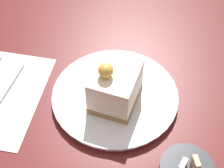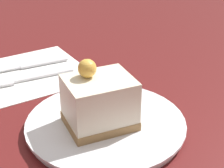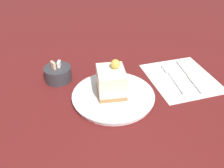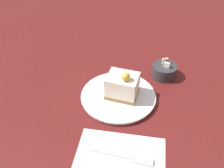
{
  "view_description": "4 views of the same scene",
  "coord_description": "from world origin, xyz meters",
  "views": [
    {
      "loc": [
        -0.04,
        0.45,
        0.55
      ],
      "look_at": [
        0.01,
        0.03,
        0.05
      ],
      "focal_mm": 60.0,
      "sensor_mm": 36.0,
      "label": 1
    },
    {
      "loc": [
        -0.36,
        0.29,
        0.31
      ],
      "look_at": [
        0.01,
        0.01,
        0.07
      ],
      "focal_mm": 60.0,
      "sensor_mm": 36.0,
      "label": 2
    },
    {
      "loc": [
        -0.2,
        -0.49,
        0.44
      ],
      "look_at": [
        -0.0,
        0.01,
        0.06
      ],
      "focal_mm": 40.0,
      "sensor_mm": 36.0,
      "label": 3
    },
    {
      "loc": [
        0.58,
        0.05,
        0.54
      ],
      "look_at": [
        0.02,
        0.01,
        0.07
      ],
      "focal_mm": 40.0,
      "sensor_mm": 36.0,
      "label": 4
    }
  ],
  "objects": [
    {
      "name": "ground_plane",
      "position": [
        0.0,
        0.0,
        0.0
      ],
      "size": [
        4.0,
        4.0,
        0.0
      ],
      "primitive_type": "plane",
      "color": "#5B1919"
    },
    {
      "name": "napkin",
      "position": [
        0.25,
        0.04,
        0.0
      ],
      "size": [
        0.21,
        0.24,
        0.0
      ],
      "rotation": [
        0.0,
        0.0,
        -0.08
      ],
      "color": "white",
      "rests_on": "ground_plane"
    },
    {
      "name": "cake_slice",
      "position": [
        0.01,
        0.04,
        0.05
      ],
      "size": [
        0.09,
        0.11,
        0.1
      ],
      "rotation": [
        0.0,
        0.0,
        -0.22
      ],
      "color": "#9E7547",
      "rests_on": "plate"
    },
    {
      "name": "fork",
      "position": [
        0.22,
        0.06,
        0.01
      ],
      "size": [
        0.04,
        0.16,
        0.0
      ],
      "rotation": [
        0.0,
        0.0,
        -0.18
      ],
      "color": "silver",
      "rests_on": "napkin"
    },
    {
      "name": "sugar_bowl",
      "position": [
        -0.12,
        0.17,
        0.02
      ],
      "size": [
        0.08,
        0.08,
        0.07
      ],
      "color": "#333338",
      "rests_on": "ground_plane"
    },
    {
      "name": "plate",
      "position": [
        0.01,
        0.02,
        0.01
      ],
      "size": [
        0.23,
        0.23,
        0.01
      ],
      "color": "white",
      "rests_on": "ground_plane"
    },
    {
      "name": "knife",
      "position": [
        0.27,
        0.02,
        0.01
      ],
      "size": [
        0.05,
        0.19,
        0.0
      ],
      "rotation": [
        0.0,
        0.0,
        -0.18
      ],
      "color": "silver",
      "rests_on": "napkin"
    }
  ]
}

